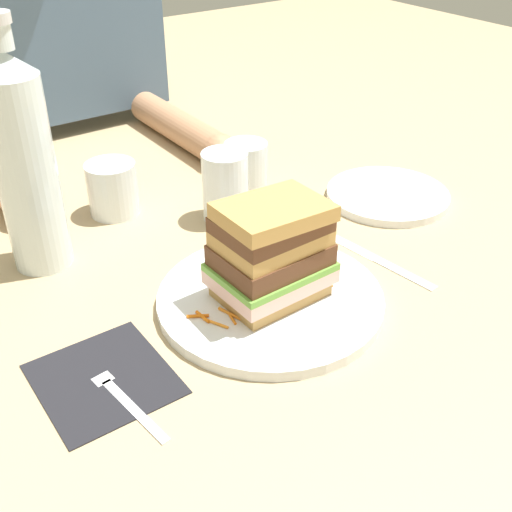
# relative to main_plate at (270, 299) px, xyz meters

# --- Properties ---
(ground_plane) EXTENTS (3.00, 3.00, 0.00)m
(ground_plane) POSITION_rel_main_plate_xyz_m (-0.01, -0.01, -0.01)
(ground_plane) COLOR tan
(main_plate) EXTENTS (0.28, 0.28, 0.01)m
(main_plate) POSITION_rel_main_plate_xyz_m (0.00, 0.00, 0.00)
(main_plate) COLOR white
(main_plate) RESTS_ON ground_plane
(sandwich) EXTENTS (0.14, 0.10, 0.13)m
(sandwich) POSITION_rel_main_plate_xyz_m (-0.00, -0.00, 0.07)
(sandwich) COLOR tan
(sandwich) RESTS_ON main_plate
(carrot_shred_0) EXTENTS (0.01, 0.02, 0.00)m
(carrot_shred_0) POSITION_rel_main_plate_xyz_m (-0.07, -0.02, 0.01)
(carrot_shred_0) COLOR orange
(carrot_shred_0) RESTS_ON main_plate
(carrot_shred_1) EXTENTS (0.02, 0.02, 0.00)m
(carrot_shred_1) POSITION_rel_main_plate_xyz_m (-0.10, 0.01, 0.01)
(carrot_shred_1) COLOR orange
(carrot_shred_1) RESTS_ON main_plate
(carrot_shred_2) EXTENTS (0.01, 0.03, 0.00)m
(carrot_shred_2) POSITION_rel_main_plate_xyz_m (-0.09, 0.01, 0.01)
(carrot_shred_2) COLOR orange
(carrot_shred_2) RESTS_ON main_plate
(carrot_shred_3) EXTENTS (0.01, 0.03, 0.00)m
(carrot_shred_3) POSITION_rel_main_plate_xyz_m (-0.06, -0.01, 0.01)
(carrot_shred_3) COLOR orange
(carrot_shred_3) RESTS_ON main_plate
(carrot_shred_4) EXTENTS (0.02, 0.03, 0.00)m
(carrot_shred_4) POSITION_rel_main_plate_xyz_m (-0.09, -0.01, 0.01)
(carrot_shred_4) COLOR orange
(carrot_shred_4) RESTS_ON main_plate
(carrot_shred_5) EXTENTS (0.02, 0.01, 0.00)m
(carrot_shred_5) POSITION_rel_main_plate_xyz_m (0.08, -0.02, 0.01)
(carrot_shred_5) COLOR orange
(carrot_shred_5) RESTS_ON main_plate
(carrot_shred_6) EXTENTS (0.00, 0.02, 0.00)m
(carrot_shred_6) POSITION_rel_main_plate_xyz_m (0.09, 0.00, 0.01)
(carrot_shred_6) COLOR orange
(carrot_shred_6) RESTS_ON main_plate
(carrot_shred_7) EXTENTS (0.03, 0.02, 0.00)m
(carrot_shred_7) POSITION_rel_main_plate_xyz_m (0.07, 0.00, 0.01)
(carrot_shred_7) COLOR orange
(carrot_shred_7) RESTS_ON main_plate
(carrot_shred_8) EXTENTS (0.02, 0.02, 0.00)m
(carrot_shred_8) POSITION_rel_main_plate_xyz_m (0.08, -0.02, 0.01)
(carrot_shred_8) COLOR orange
(carrot_shred_8) RESTS_ON main_plate
(carrot_shred_9) EXTENTS (0.00, 0.02, 0.00)m
(carrot_shred_9) POSITION_rel_main_plate_xyz_m (0.10, 0.00, 0.01)
(carrot_shred_9) COLOR orange
(carrot_shred_9) RESTS_ON main_plate
(carrot_shred_10) EXTENTS (0.02, 0.02, 0.00)m
(carrot_shred_10) POSITION_rel_main_plate_xyz_m (0.07, -0.00, 0.01)
(carrot_shred_10) COLOR orange
(carrot_shred_10) RESTS_ON main_plate
(carrot_shred_11) EXTENTS (0.02, 0.03, 0.00)m
(carrot_shred_11) POSITION_rel_main_plate_xyz_m (0.08, -0.01, 0.01)
(carrot_shred_11) COLOR orange
(carrot_shred_11) RESTS_ON main_plate
(carrot_shred_12) EXTENTS (0.02, 0.00, 0.00)m
(carrot_shred_12) POSITION_rel_main_plate_xyz_m (0.08, 0.00, 0.01)
(carrot_shred_12) COLOR orange
(carrot_shred_12) RESTS_ON main_plate
(napkin_dark) EXTENTS (0.13, 0.14, 0.00)m
(napkin_dark) POSITION_rel_main_plate_xyz_m (-0.22, -0.01, -0.01)
(napkin_dark) COLOR black
(napkin_dark) RESTS_ON ground_plane
(fork) EXTENTS (0.03, 0.17, 0.00)m
(fork) POSITION_rel_main_plate_xyz_m (-0.22, -0.03, -0.00)
(fork) COLOR silver
(fork) RESTS_ON napkin_dark
(knife) EXTENTS (0.04, 0.20, 0.00)m
(knife) POSITION_rel_main_plate_xyz_m (0.18, -0.00, -0.01)
(knife) COLOR silver
(knife) RESTS_ON ground_plane
(juice_glass) EXTENTS (0.07, 0.07, 0.10)m
(juice_glass) POSITION_rel_main_plate_xyz_m (0.08, 0.22, 0.04)
(juice_glass) COLOR white
(juice_glass) RESTS_ON ground_plane
(water_bottle) EXTENTS (0.08, 0.08, 0.32)m
(water_bottle) POSITION_rel_main_plate_xyz_m (-0.19, 0.25, 0.14)
(water_bottle) COLOR silver
(water_bottle) RESTS_ON ground_plane
(empty_tumbler_0) EXTENTS (0.08, 0.08, 0.08)m
(empty_tumbler_0) POSITION_rel_main_plate_xyz_m (-0.05, 0.33, 0.03)
(empty_tumbler_0) COLOR silver
(empty_tumbler_0) RESTS_ON ground_plane
(empty_tumbler_1) EXTENTS (0.07, 0.07, 0.08)m
(empty_tumbler_1) POSITION_rel_main_plate_xyz_m (0.16, 0.28, 0.03)
(empty_tumbler_1) COLOR silver
(empty_tumbler_1) RESTS_ON ground_plane
(side_plate) EXTENTS (0.19, 0.19, 0.01)m
(side_plate) POSITION_rel_main_plate_xyz_m (0.32, 0.12, -0.00)
(side_plate) COLOR white
(side_plate) RESTS_ON ground_plane
(diner_across) EXTENTS (0.46, 0.46, 0.52)m
(diner_across) POSITION_rel_main_plate_xyz_m (-0.00, 0.69, 0.23)
(diner_across) COLOR tan
(diner_across) RESTS_ON ground_plane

